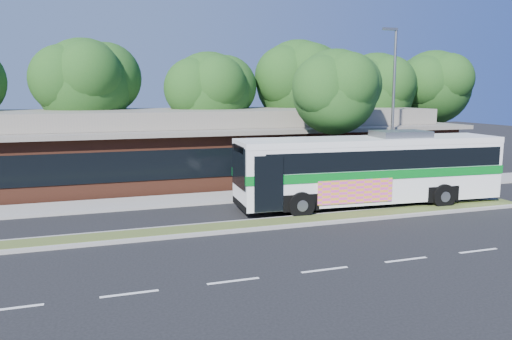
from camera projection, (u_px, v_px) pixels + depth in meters
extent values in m
plane|color=black|center=(270.00, 229.00, 20.42)|extent=(120.00, 120.00, 0.00)
cube|color=#445B26|center=(265.00, 224.00, 20.97)|extent=(26.00, 1.10, 0.15)
cube|color=gray|center=(229.00, 197.00, 26.41)|extent=(44.00, 2.60, 0.12)
cube|color=#592A1B|center=(202.00, 154.00, 32.35)|extent=(32.00, 10.00, 3.20)
cube|color=gray|center=(201.00, 127.00, 32.09)|extent=(33.20, 11.20, 0.24)
cube|color=gray|center=(201.00, 117.00, 31.99)|extent=(30.00, 8.00, 1.00)
cube|color=black|center=(221.00, 162.00, 27.62)|extent=(30.00, 0.06, 1.60)
cylinder|color=slate|center=(393.00, 111.00, 28.35)|extent=(0.16, 0.16, 9.00)
cube|color=slate|center=(390.00, 29.00, 27.53)|extent=(0.90, 0.18, 0.14)
cylinder|color=black|center=(88.00, 145.00, 32.90)|extent=(0.44, 0.44, 4.20)
sphere|color=#184416|center=(85.00, 85.00, 32.29)|extent=(6.00, 6.00, 6.00)
sphere|color=#184416|center=(106.00, 78.00, 33.06)|extent=(4.68, 4.68, 4.68)
cylinder|color=black|center=(210.00, 146.00, 34.49)|extent=(0.44, 0.44, 3.78)
sphere|color=#184416|center=(209.00, 93.00, 33.94)|extent=(5.60, 5.60, 5.60)
sphere|color=#184416|center=(225.00, 87.00, 34.66)|extent=(4.37, 4.37, 4.37)
cylinder|color=black|center=(297.00, 137.00, 37.57)|extent=(0.44, 0.44, 4.41)
sphere|color=#184416|center=(298.00, 82.00, 36.94)|extent=(6.20, 6.20, 6.20)
sphere|color=#184416|center=(313.00, 76.00, 37.74)|extent=(4.84, 4.84, 4.84)
cylinder|color=black|center=(374.00, 139.00, 38.56)|extent=(0.44, 0.44, 3.86)
sphere|color=#184416|center=(375.00, 91.00, 37.99)|extent=(5.80, 5.80, 5.80)
sphere|color=#184416|center=(387.00, 85.00, 38.73)|extent=(4.52, 4.52, 4.52)
cylinder|color=black|center=(430.00, 135.00, 41.35)|extent=(0.44, 0.44, 4.12)
sphere|color=#184416|center=(433.00, 88.00, 40.75)|extent=(6.00, 6.00, 6.00)
sphere|color=#184416|center=(443.00, 82.00, 41.52)|extent=(4.68, 4.68, 4.68)
cube|color=white|center=(369.00, 169.00, 24.26)|extent=(13.15, 3.51, 2.99)
cube|color=black|center=(376.00, 156.00, 24.25)|extent=(12.12, 3.50, 0.90)
cube|color=white|center=(370.00, 141.00, 24.04)|extent=(13.17, 3.53, 0.28)
cube|color=#046F1C|center=(369.00, 170.00, 24.27)|extent=(13.22, 3.58, 0.41)
cube|color=black|center=(239.00, 167.00, 22.51)|extent=(0.20, 2.43, 1.86)
cube|color=black|center=(484.00, 150.00, 25.83)|extent=(0.20, 2.27, 1.20)
cube|color=#EC45B1|center=(356.00, 191.00, 22.66)|extent=(3.68, 0.27, 1.08)
cube|color=slate|center=(401.00, 134.00, 24.42)|extent=(2.70, 1.88, 0.33)
cylinder|color=black|center=(301.00, 205.00, 22.12)|extent=(1.21, 0.46, 1.19)
cylinder|color=black|center=(282.00, 193.00, 24.71)|extent=(1.21, 0.46, 1.19)
cylinder|color=black|center=(443.00, 196.00, 24.00)|extent=(1.21, 0.46, 1.19)
cylinder|color=black|center=(411.00, 186.00, 26.59)|extent=(1.21, 0.46, 1.19)
cylinder|color=black|center=(333.00, 155.00, 27.78)|extent=(0.44, 0.44, 4.16)
sphere|color=#184416|center=(335.00, 92.00, 27.25)|extent=(4.66, 4.66, 4.66)
sphere|color=#184416|center=(349.00, 85.00, 27.84)|extent=(3.64, 3.64, 3.64)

